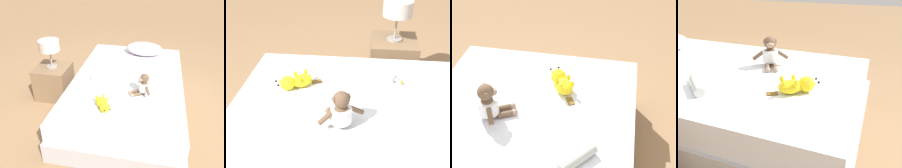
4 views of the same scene
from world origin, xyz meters
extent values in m
plane|color=#93704C|center=(0.00, 0.00, 0.00)|extent=(16.00, 16.00, 0.00)
cube|color=#B2B2B7|center=(0.00, 0.00, 0.11)|extent=(1.32, 2.10, 0.23)
cube|color=white|center=(0.00, 0.00, 0.33)|extent=(1.28, 2.04, 0.20)
ellipsoid|color=brown|center=(0.21, -0.29, 0.51)|extent=(0.14, 0.14, 0.15)
cylinder|color=white|center=(0.21, -0.29, 0.51)|extent=(0.16, 0.16, 0.09)
sphere|color=brown|center=(0.21, -0.29, 0.62)|extent=(0.10, 0.10, 0.10)
ellipsoid|color=gray|center=(0.18, -0.31, 0.61)|extent=(0.07, 0.08, 0.04)
sphere|color=black|center=(0.19, -0.32, 0.63)|extent=(0.01, 0.01, 0.01)
sphere|color=black|center=(0.17, -0.29, 0.63)|extent=(0.01, 0.01, 0.01)
cylinder|color=brown|center=(0.23, -0.33, 0.63)|extent=(0.03, 0.02, 0.03)
cylinder|color=brown|center=(0.19, -0.25, 0.63)|extent=(0.03, 0.02, 0.03)
cylinder|color=brown|center=(0.26, -0.37, 0.52)|extent=(0.07, 0.10, 0.08)
cylinder|color=brown|center=(0.17, -0.20, 0.52)|extent=(0.07, 0.10, 0.08)
cylinder|color=brown|center=(0.14, -0.36, 0.45)|extent=(0.11, 0.08, 0.04)
cylinder|color=brown|center=(0.11, -0.31, 0.45)|extent=(0.11, 0.08, 0.04)
sphere|color=gray|center=(0.10, -0.38, 0.45)|extent=(0.04, 0.04, 0.04)
sphere|color=gray|center=(0.07, -0.33, 0.45)|extent=(0.04, 0.04, 0.04)
ellipsoid|color=yellow|center=(-0.18, -0.60, 0.47)|extent=(0.17, 0.19, 0.08)
sphere|color=yellow|center=(-0.13, -0.69, 0.48)|extent=(0.10, 0.10, 0.10)
cone|color=yellow|center=(-0.08, -0.71, 0.49)|extent=(0.06, 0.07, 0.05)
sphere|color=black|center=(-0.06, -0.74, 0.50)|extent=(0.02, 0.02, 0.02)
cone|color=yellow|center=(-0.13, -0.74, 0.49)|extent=(0.06, 0.07, 0.05)
sphere|color=black|center=(-0.11, -0.76, 0.50)|extent=(0.02, 0.02, 0.02)
sphere|color=red|center=(-0.10, -0.67, 0.51)|extent=(0.02, 0.02, 0.02)
sphere|color=red|center=(-0.15, -0.71, 0.51)|extent=(0.02, 0.02, 0.02)
ellipsoid|color=yellow|center=(-0.13, -0.61, 0.51)|extent=(0.04, 0.04, 0.05)
ellipsoid|color=yellow|center=(-0.20, -0.65, 0.51)|extent=(0.04, 0.04, 0.05)
ellipsoid|color=yellow|center=(-0.17, -0.54, 0.51)|extent=(0.04, 0.04, 0.05)
ellipsoid|color=yellow|center=(-0.24, -0.58, 0.51)|extent=(0.04, 0.04, 0.05)
cube|color=brown|center=(-0.24, -0.51, 0.44)|extent=(0.07, 0.08, 0.01)
cylinder|color=#B7BCB2|center=(-0.36, -0.04, 0.46)|extent=(0.19, 0.22, 0.06)
cylinder|color=#B7BCB2|center=(-0.27, 0.07, 0.46)|extent=(0.05, 0.05, 0.02)
cylinder|color=gold|center=(-0.25, 0.09, 0.46)|extent=(0.03, 0.03, 0.03)
camera|label=1|loc=(0.30, -2.43, 1.80)|focal=37.24mm
camera|label=2|loc=(1.47, -0.18, 1.54)|focal=46.00mm
camera|label=3|loc=(-0.50, 1.11, 1.85)|focal=55.45mm
camera|label=4|loc=(-1.40, -1.07, 1.11)|focal=38.19mm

